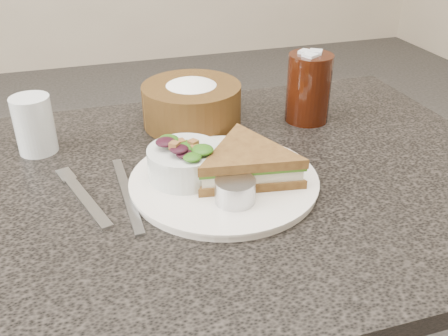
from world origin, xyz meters
TOP-DOWN VIEW (x-y plane):
  - dinner_plate at (0.00, -0.02)m, footprint 0.29×0.29m
  - sandwich at (0.04, -0.03)m, footprint 0.21×0.21m
  - salad_bowl at (-0.05, -0.00)m, footprint 0.14×0.14m
  - dressing_ramekin at (-0.00, -0.09)m, footprint 0.08×0.08m
  - orange_wedge at (0.05, 0.06)m, footprint 0.08×0.08m
  - fork at (-0.20, -0.01)m, footprint 0.07×0.17m
  - knife at (-0.14, -0.01)m, footprint 0.02×0.22m
  - bread_basket at (0.01, 0.21)m, footprint 0.21×0.21m
  - cola_glass at (0.23, 0.16)m, footprint 0.09×0.09m
  - water_glass at (-0.27, 0.18)m, footprint 0.08×0.08m

SIDE VIEW (x-z plane):
  - knife at x=-0.14m, z-range 0.75..0.75m
  - fork at x=-0.20m, z-range 0.75..0.75m
  - dinner_plate at x=0.00m, z-range 0.75..0.76m
  - orange_wedge at x=0.05m, z-range 0.76..0.79m
  - dressing_ramekin at x=0.00m, z-range 0.76..0.80m
  - sandwich at x=0.04m, z-range 0.76..0.81m
  - salad_bowl at x=-0.05m, z-range 0.76..0.83m
  - water_glass at x=-0.27m, z-range 0.75..0.85m
  - bread_basket at x=0.01m, z-range 0.75..0.86m
  - cola_glass at x=0.23m, z-range 0.75..0.89m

